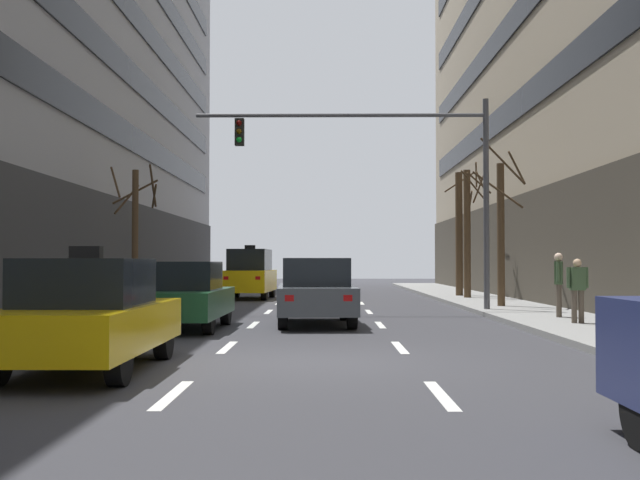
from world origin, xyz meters
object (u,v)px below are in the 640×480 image
object	(u,v)px
taxi_driving_1	(250,274)
street_tree_1	(135,230)
street_tree_0	(468,230)
street_tree_3	(459,232)
pedestrian_1	(559,280)
pedestrian_0	(577,286)
car_driving_3	(316,292)
car_driving_0	(185,296)
street_tree_2	(501,229)
taxi_driving_2	(321,282)
taxi_driving_4	(89,316)
traffic_signal_0	(398,163)

from	to	relation	value
taxi_driving_1	street_tree_1	distance (m)	8.61
street_tree_0	street_tree_3	world-z (taller)	street_tree_3
pedestrian_1	pedestrian_0	bearing A→B (deg)	-94.68
car_driving_3	pedestrian_1	xyz separation A→B (m)	(6.39, 0.83, 0.29)
car_driving_0	street_tree_1	world-z (taller)	street_tree_1
street_tree_3	pedestrian_1	bearing A→B (deg)	-88.54
car_driving_0	street_tree_2	world-z (taller)	street_tree_2
street_tree_3	pedestrian_0	size ratio (longest dim) A/B	3.74
taxi_driving_1	taxi_driving_2	world-z (taller)	taxi_driving_1
taxi_driving_2	street_tree_2	bearing A→B (deg)	-41.58
taxi_driving_2	street_tree_0	size ratio (longest dim) A/B	0.80
taxi_driving_1	taxi_driving_4	world-z (taller)	taxi_driving_1
street_tree_1	pedestrian_0	world-z (taller)	street_tree_1
street_tree_3	street_tree_1	bearing A→B (deg)	-146.04
traffic_signal_0	pedestrian_0	distance (m)	7.46
taxi_driving_4	street_tree_3	size ratio (longest dim) A/B	0.77
car_driving_3	pedestrian_0	bearing A→B (deg)	-10.27
car_driving_0	taxi_driving_2	world-z (taller)	taxi_driving_2
taxi_driving_4	street_tree_1	bearing A→B (deg)	101.59
street_tree_0	pedestrian_1	world-z (taller)	street_tree_0
taxi_driving_1	street_tree_3	world-z (taller)	street_tree_3
taxi_driving_1	traffic_signal_0	distance (m)	11.36
street_tree_0	street_tree_2	world-z (taller)	street_tree_2
taxi_driving_1	traffic_signal_0	world-z (taller)	traffic_signal_0
car_driving_0	taxi_driving_1	size ratio (longest dim) A/B	0.95
car_driving_0	pedestrian_1	distance (m)	9.70
car_driving_0	pedestrian_1	xyz separation A→B (m)	(9.44, 2.23, 0.33)
street_tree_3	street_tree_0	bearing A→B (deg)	-89.77
traffic_signal_0	pedestrian_1	world-z (taller)	traffic_signal_0
taxi_driving_4	street_tree_2	xyz separation A→B (m)	(9.22, 13.98, 1.86)
street_tree_2	pedestrian_1	distance (m)	5.23
taxi_driving_1	street_tree_3	size ratio (longest dim) A/B	0.79
pedestrian_0	street_tree_2	bearing A→B (deg)	91.53
car_driving_3	car_driving_0	bearing A→B (deg)	-155.34
car_driving_3	street_tree_2	distance (m)	8.58
taxi_driving_2	pedestrian_1	size ratio (longest dim) A/B	2.47
taxi_driving_2	street_tree_1	world-z (taller)	street_tree_1
taxi_driving_4	street_tree_0	size ratio (longest dim) A/B	0.83
car_driving_3	street_tree_2	bearing A→B (deg)	43.89
car_driving_3	street_tree_1	xyz separation A→B (m)	(-5.99, 5.54, 1.81)
street_tree_1	pedestrian_1	size ratio (longest dim) A/B	2.73
traffic_signal_0	taxi_driving_4	bearing A→B (deg)	-114.55
car_driving_0	pedestrian_0	distance (m)	9.29
taxi_driving_2	street_tree_1	bearing A→B (deg)	-137.35
pedestrian_0	car_driving_3	bearing A→B (deg)	169.73
street_tree_2	street_tree_1	bearing A→B (deg)	-178.73
taxi_driving_1	street_tree_3	bearing A→B (deg)	1.15
street_tree_0	street_tree_3	xyz separation A→B (m)	(-0.01, 1.89, 0.02)
car_driving_0	street_tree_2	bearing A→B (deg)	38.42
taxi_driving_4	street_tree_1	world-z (taller)	street_tree_1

